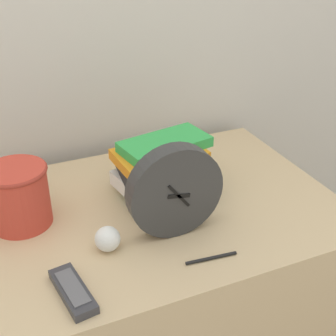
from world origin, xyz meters
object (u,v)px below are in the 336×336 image
object	(u,v)px
desk_clock	(175,192)
basket	(18,194)
tv_remote	(73,291)
crumpled_paper_ball	(108,239)
pen	(211,258)
book_stack	(163,168)

from	to	relation	value
desk_clock	basket	size ratio (longest dim) A/B	1.47
desk_clock	basket	world-z (taller)	desk_clock
tv_remote	crumpled_paper_ball	bearing A→B (deg)	45.78
crumpled_paper_ball	pen	distance (m)	0.24
book_stack	crumpled_paper_ball	size ratio (longest dim) A/B	4.52
basket	book_stack	bearing A→B (deg)	-1.49
basket	pen	xyz separation A→B (m)	(0.37, -0.32, -0.08)
desk_clock	book_stack	world-z (taller)	desk_clock
book_stack	basket	world-z (taller)	book_stack
crumpled_paper_ball	tv_remote	bearing A→B (deg)	-134.22
tv_remote	pen	bearing A→B (deg)	-2.84
pen	book_stack	bearing A→B (deg)	88.09
basket	desk_clock	bearing A→B (deg)	-29.25
desk_clock	tv_remote	distance (m)	0.32
desk_clock	book_stack	xyz separation A→B (m)	(0.04, 0.18, -0.04)
desk_clock	crumpled_paper_ball	distance (m)	0.19
book_stack	pen	distance (m)	0.32
book_stack	tv_remote	distance (m)	0.44
tv_remote	crumpled_paper_ball	world-z (taller)	crumpled_paper_ball
basket	tv_remote	size ratio (longest dim) A/B	1.00
tv_remote	pen	xyz separation A→B (m)	(0.31, -0.02, -0.01)
book_stack	basket	distance (m)	0.38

